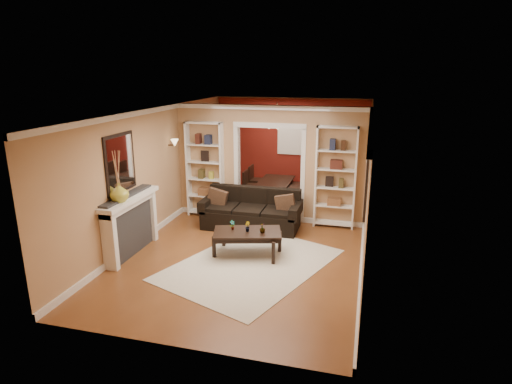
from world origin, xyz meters
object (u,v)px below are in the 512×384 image
(bookshelf_left, at_px, (205,170))
(bookshelf_right, at_px, (336,178))
(sofa, at_px, (251,209))
(coffee_table, at_px, (247,243))
(fireplace, at_px, (132,225))
(dining_table, at_px, (276,191))

(bookshelf_left, relative_size, bookshelf_right, 1.00)
(sofa, bearing_deg, bookshelf_left, 155.92)
(coffee_table, height_order, bookshelf_left, bookshelf_left)
(bookshelf_right, height_order, fireplace, bookshelf_right)
(sofa, height_order, bookshelf_left, bookshelf_left)
(bookshelf_left, bearing_deg, bookshelf_right, 0.00)
(bookshelf_left, height_order, fireplace, bookshelf_left)
(bookshelf_right, distance_m, dining_table, 2.53)
(bookshelf_left, bearing_deg, coffee_table, -51.24)
(sofa, relative_size, fireplace, 1.32)
(coffee_table, relative_size, bookshelf_left, 0.56)
(sofa, xyz_separation_m, bookshelf_right, (1.80, 0.58, 0.71))
(bookshelf_left, height_order, bookshelf_right, same)
(sofa, xyz_separation_m, fireplace, (-1.84, -1.95, 0.14))
(sofa, height_order, dining_table, sofa)
(sofa, bearing_deg, bookshelf_right, 17.84)
(fireplace, bearing_deg, sofa, 46.70)
(bookshelf_left, bearing_deg, fireplace, -102.05)
(bookshelf_right, distance_m, fireplace, 4.47)
(sofa, bearing_deg, coffee_table, -77.20)
(coffee_table, bearing_deg, sofa, 87.26)
(bookshelf_left, xyz_separation_m, fireplace, (-0.54, -2.53, -0.57))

